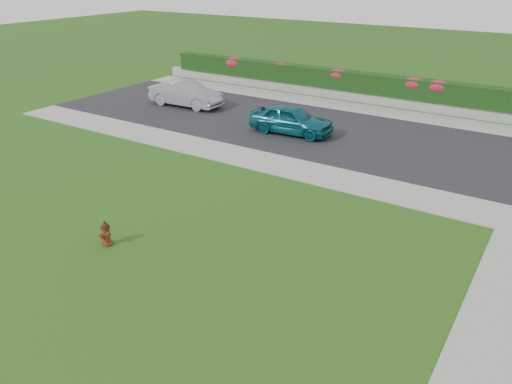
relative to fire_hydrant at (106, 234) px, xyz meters
The scene contains 14 objects.
ground 3.51m from the fire_hydrant, 14.27° to the right, with size 120.00×120.00×0.00m, color black.
street_far 13.24m from the fire_hydrant, 97.01° to the left, with size 26.00×8.00×0.04m, color black.
sidewalk_far 8.56m from the fire_hydrant, 107.82° to the left, with size 24.00×2.00×0.04m, color gray.
sidewalk_beyond 18.30m from the fire_hydrant, 82.51° to the left, with size 34.00×2.00×0.04m, color gray.
retaining_wall 19.78m from the fire_hydrant, 83.08° to the left, with size 34.00×0.40×0.60m, color gray.
hedge 19.90m from the fire_hydrant, 83.11° to the left, with size 32.00×0.90×1.10m, color black.
fire_hydrant is the anchor object (origin of this frame).
sedan_teal 12.06m from the fire_hydrant, 92.61° to the left, with size 1.62×4.02×1.37m, color #0C525E.
sedan_silver 15.48m from the fire_hydrant, 121.40° to the left, with size 1.51×4.32×1.42m, color #98999F.
flower_clump_a 21.70m from the fire_hydrant, 115.01° to the left, with size 1.47×0.94×0.73m, color #B71F42.
flower_clump_b 20.42m from the fire_hydrant, 105.56° to the left, with size 1.08×0.69×0.54m, color #B71F42.
flower_clump_c 19.73m from the fire_hydrant, 94.64° to the left, with size 1.28×0.82×0.64m, color #B71F42.
flower_clump_d 19.88m from the fire_hydrant, 81.54° to the left, with size 1.33×0.85×0.66m, color #B71F42.
flower_clump_e 20.13m from the fire_hydrant, 77.71° to the left, with size 1.37×0.88×0.69m, color #B71F42.
Camera 1 is at (7.11, -7.40, 7.50)m, focal length 35.00 mm.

